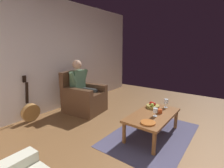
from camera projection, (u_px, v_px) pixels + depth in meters
name	position (u px, v px, depth m)	size (l,w,h in m)	color
ground_plane	(171.00, 148.00, 2.58)	(6.83, 6.83, 0.00)	brown
wall_back	(53.00, 56.00, 3.97)	(5.95, 0.06, 2.63)	silver
rug	(152.00, 134.00, 2.96)	(1.82, 1.21, 0.01)	#47445F
armchair	(83.00, 98.00, 4.00)	(0.83, 0.93, 0.96)	#523521
person_seated	(82.00, 84.00, 3.94)	(0.63, 0.65, 1.23)	#4A6A4C
coffee_table	(153.00, 117.00, 2.89)	(1.13, 0.61, 0.39)	brown
guitar	(30.00, 111.00, 3.48)	(0.37, 0.22, 0.96)	#AD7B40
wine_glass_near	(166.00, 102.00, 3.16)	(0.08, 0.08, 0.17)	silver
wine_glass_far	(155.00, 111.00, 2.76)	(0.08, 0.08, 0.14)	silver
fruit_bowl	(153.00, 106.00, 3.17)	(0.24, 0.24, 0.11)	olive
decorative_dish	(148.00, 123.00, 2.52)	(0.23, 0.23, 0.02)	#BC6529
candle_jar	(160.00, 111.00, 2.91)	(0.09, 0.09, 0.07)	#B4431A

